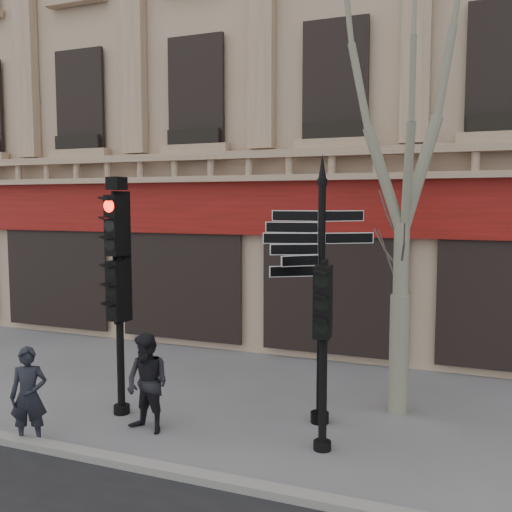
# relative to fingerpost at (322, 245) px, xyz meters

# --- Properties ---
(ground) EXTENTS (80.00, 80.00, 0.00)m
(ground) POSITION_rel_fingerpost_xyz_m (-0.71, -1.19, -3.03)
(ground) COLOR #59595E
(ground) RESTS_ON ground
(kerb) EXTENTS (80.00, 0.25, 0.12)m
(kerb) POSITION_rel_fingerpost_xyz_m (-0.71, -2.59, -2.97)
(kerb) COLOR gray
(kerb) RESTS_ON ground
(building) EXTENTS (28.00, 15.52, 18.00)m
(building) POSITION_rel_fingerpost_xyz_m (-0.71, 11.29, 5.96)
(building) COLOR tan
(building) RESTS_ON ground
(fingerpost) EXTENTS (2.47, 2.47, 4.52)m
(fingerpost) POSITION_rel_fingerpost_xyz_m (0.00, 0.00, 0.00)
(fingerpost) COLOR black
(fingerpost) RESTS_ON ground
(traffic_signal_main) EXTENTS (0.48, 0.36, 4.16)m
(traffic_signal_main) POSITION_rel_fingerpost_xyz_m (-3.38, -0.88, -0.40)
(traffic_signal_main) COLOR black
(traffic_signal_main) RESTS_ON ground
(traffic_signal_secondary) EXTENTS (0.51, 0.39, 2.81)m
(traffic_signal_secondary) POSITION_rel_fingerpost_xyz_m (0.32, -1.03, -1.07)
(traffic_signal_secondary) COLOR black
(traffic_signal_secondary) RESTS_ON ground
(plane_tree) EXTENTS (3.08, 3.08, 8.18)m
(plane_tree) POSITION_rel_fingerpost_xyz_m (1.17, 0.98, 2.71)
(plane_tree) COLOR gray
(plane_tree) RESTS_ON ground
(pedestrian_a) EXTENTS (0.66, 0.59, 1.53)m
(pedestrian_a) POSITION_rel_fingerpost_xyz_m (-3.94, -2.49, -2.27)
(pedestrian_a) COLOR black
(pedestrian_a) RESTS_ON ground
(pedestrian_b) EXTENTS (0.88, 0.74, 1.61)m
(pedestrian_b) POSITION_rel_fingerpost_xyz_m (-2.50, -1.40, -2.23)
(pedestrian_b) COLOR black
(pedestrian_b) RESTS_ON ground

